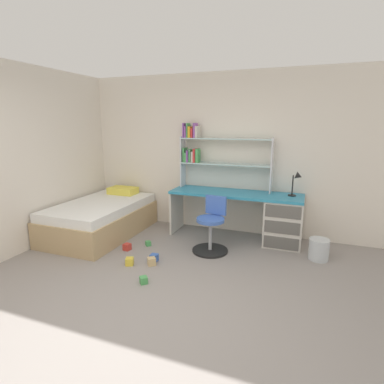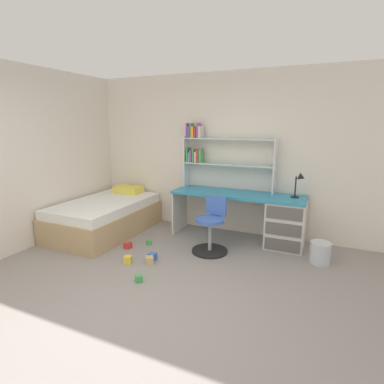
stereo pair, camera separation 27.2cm
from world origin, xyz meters
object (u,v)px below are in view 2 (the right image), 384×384
object	(u,v)px
waste_bin	(320,253)
toy_block_yellow_2	(128,260)
bookshelf_hutch	(214,151)
swivel_chair	(211,231)
toy_block_green_3	(149,242)
toy_block_red_4	(128,245)
toy_block_blue_1	(153,257)
toy_block_green_5	(139,278)
desk	(272,218)
desk_lamp	(300,181)
toy_block_natural_0	(149,260)
bed_platform	(106,216)

from	to	relation	value
waste_bin	toy_block_yellow_2	xyz separation A→B (m)	(-2.34, -1.07, -0.10)
bookshelf_hutch	swivel_chair	distance (m)	1.38
toy_block_green_3	toy_block_red_4	bearing A→B (deg)	-130.11
toy_block_green_3	swivel_chair	bearing A→B (deg)	9.76
bookshelf_hutch	toy_block_blue_1	xyz separation A→B (m)	(-0.34, -1.44, -1.34)
swivel_chair	toy_block_red_4	distance (m)	1.27
swivel_chair	toy_block_green_5	distance (m)	1.30
desk	desk_lamp	bearing A→B (deg)	8.37
desk_lamp	toy_block_blue_1	size ratio (longest dim) A/B	3.97
toy_block_blue_1	toy_block_green_5	world-z (taller)	toy_block_blue_1
desk	toy_block_green_5	xyz separation A→B (m)	(-1.21, -1.83, -0.38)
toy_block_red_4	toy_block_blue_1	bearing A→B (deg)	-19.28
desk_lamp	toy_block_natural_0	xyz separation A→B (m)	(-1.70, -1.42, -0.96)
toy_block_natural_0	toy_block_green_3	distance (m)	0.67
bookshelf_hutch	toy_block_natural_0	xyz separation A→B (m)	(-0.32, -1.56, -1.34)
bookshelf_hutch	toy_block_yellow_2	world-z (taller)	bookshelf_hutch
desk	bookshelf_hutch	world-z (taller)	bookshelf_hutch
bookshelf_hutch	toy_block_natural_0	bearing A→B (deg)	-101.61
bed_platform	toy_block_red_4	xyz separation A→B (m)	(0.77, -0.44, -0.23)
toy_block_natural_0	toy_block_green_3	size ratio (longest dim) A/B	1.38
desk	toy_block_blue_1	world-z (taller)	desk
toy_block_natural_0	bed_platform	bearing A→B (deg)	150.70
desk_lamp	toy_block_green_5	distance (m)	2.63
toy_block_natural_0	toy_block_yellow_2	distance (m)	0.29
toy_block_blue_1	toy_block_green_5	distance (m)	0.60
swivel_chair	toy_block_green_5	xyz separation A→B (m)	(-0.46, -1.18, -0.28)
toy_block_yellow_2	waste_bin	bearing A→B (deg)	24.60
desk	toy_block_natural_0	xyz separation A→B (m)	(-1.35, -1.37, -0.37)
bookshelf_hutch	toy_block_yellow_2	size ratio (longest dim) A/B	15.43
desk	swivel_chair	bearing A→B (deg)	-139.57
desk	waste_bin	xyz separation A→B (m)	(0.71, -0.40, -0.28)
desk	bookshelf_hutch	xyz separation A→B (m)	(-1.03, 0.19, 0.96)
bookshelf_hutch	bed_platform	size ratio (longest dim) A/B	0.81
bookshelf_hutch	bed_platform	distance (m)	2.15
desk_lamp	toy_block_blue_1	world-z (taller)	desk_lamp
desk	toy_block_red_4	xyz separation A→B (m)	(-1.92, -1.06, -0.37)
bookshelf_hutch	toy_block_blue_1	size ratio (longest dim) A/B	15.71
bed_platform	toy_block_yellow_2	xyz separation A→B (m)	(1.07, -0.85, -0.23)
desk	toy_block_blue_1	xyz separation A→B (m)	(-1.37, -1.25, -0.37)
toy_block_yellow_2	desk_lamp	bearing A→B (deg)	37.63
desk	swivel_chair	size ratio (longest dim) A/B	2.60
toy_block_natural_0	swivel_chair	bearing A→B (deg)	50.67
waste_bin	toy_block_green_5	bearing A→B (deg)	-143.51
desk_lamp	bed_platform	bearing A→B (deg)	-167.62
bookshelf_hutch	toy_block_yellow_2	distance (m)	2.21
toy_block_yellow_2	toy_block_natural_0	bearing A→B (deg)	20.42
desk_lamp	toy_block_green_5	bearing A→B (deg)	-129.80
waste_bin	toy_block_yellow_2	world-z (taller)	waste_bin
desk_lamp	toy_block_natural_0	size ratio (longest dim) A/B	3.82
bed_platform	toy_block_green_5	distance (m)	1.92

